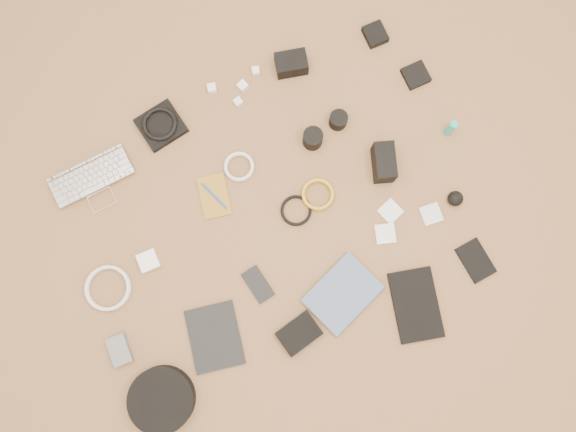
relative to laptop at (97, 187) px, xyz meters
name	(u,v)px	position (x,y,z in m)	size (l,w,h in m)	color
room_shell	(247,80)	(0.49, -0.38, 1.24)	(4.04, 4.04, 2.58)	brown
laptop	(97,187)	(0.00, 0.00, 0.00)	(0.29, 0.20, 0.02)	#BCBDC1
headphone_pouch	(161,126)	(0.29, 0.10, 0.00)	(0.15, 0.14, 0.03)	black
headphones	(160,124)	(0.29, 0.10, 0.02)	(0.12, 0.12, 0.02)	black
charger_a	(212,88)	(0.51, 0.14, 0.00)	(0.03, 0.03, 0.03)	white
charger_b	(243,86)	(0.61, 0.10, 0.00)	(0.03, 0.03, 0.03)	white
charger_c	(256,71)	(0.68, 0.13, 0.00)	(0.03, 0.03, 0.02)	white
charger_d	(238,102)	(0.57, 0.06, 0.00)	(0.03, 0.03, 0.03)	white
dslr_camera	(291,64)	(0.80, 0.09, 0.02)	(0.11, 0.08, 0.06)	black
lens_pouch	(375,34)	(1.13, 0.06, 0.00)	(0.07, 0.08, 0.03)	black
notebook_olive	(214,196)	(0.35, -0.21, -0.01)	(0.10, 0.15, 0.01)	olive
pen_blue	(214,196)	(0.35, -0.21, 0.00)	(0.01, 0.01, 0.12)	#1646B5
cable_white_a	(239,167)	(0.47, -0.16, -0.01)	(0.11, 0.11, 0.01)	silver
lens_a	(313,139)	(0.75, -0.19, 0.03)	(0.07, 0.07, 0.07)	black
lens_b	(338,120)	(0.86, -0.17, 0.02)	(0.06, 0.06, 0.06)	black
card_reader	(416,75)	(1.19, -0.14, 0.00)	(0.08, 0.08, 0.02)	black
power_brick	(149,261)	(0.06, -0.32, 0.00)	(0.07, 0.07, 0.03)	white
cable_white_b	(109,288)	(-0.10, -0.34, 0.00)	(0.15, 0.15, 0.01)	silver
cable_black	(296,211)	(0.58, -0.38, -0.01)	(0.11, 0.11, 0.01)	black
cable_yellow	(318,195)	(0.67, -0.37, 0.00)	(0.11, 0.11, 0.01)	gold
flash	(384,163)	(0.92, -0.37, 0.04)	(0.07, 0.13, 0.09)	black
lens_cleaner	(451,128)	(1.19, -0.37, 0.04)	(0.03, 0.03, 0.09)	teal
battery_charger	(120,350)	(-0.15, -0.54, 0.00)	(0.06, 0.10, 0.03)	#5E5E63
tablet	(215,337)	(0.15, -0.64, -0.01)	(0.17, 0.21, 0.01)	black
phone	(258,284)	(0.35, -0.55, -0.01)	(0.06, 0.12, 0.01)	black
filter_case_left	(385,234)	(0.82, -0.59, -0.01)	(0.07, 0.07, 0.01)	silver
filter_case_mid	(390,211)	(0.87, -0.53, -0.01)	(0.07, 0.07, 0.01)	silver
filter_case_right	(431,214)	(0.99, -0.60, -0.01)	(0.07, 0.07, 0.01)	silver
air_blower	(455,199)	(1.09, -0.59, 0.02)	(0.05, 0.05, 0.05)	black
headphone_case	(162,399)	(-0.09, -0.75, 0.02)	(0.21, 0.21, 0.06)	black
drive_case	(299,333)	(0.40, -0.76, 0.01)	(0.13, 0.09, 0.03)	black
paperback	(361,312)	(0.62, -0.79, 0.00)	(0.17, 0.23, 0.02)	#485B7A
notebook_black_a	(416,305)	(0.80, -0.85, 0.00)	(0.15, 0.24, 0.02)	black
notebook_black_b	(476,260)	(1.05, -0.81, -0.01)	(0.09, 0.13, 0.01)	black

